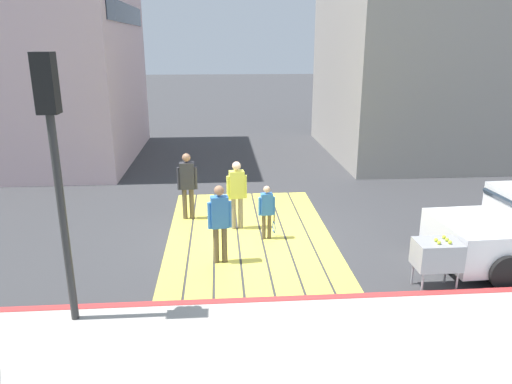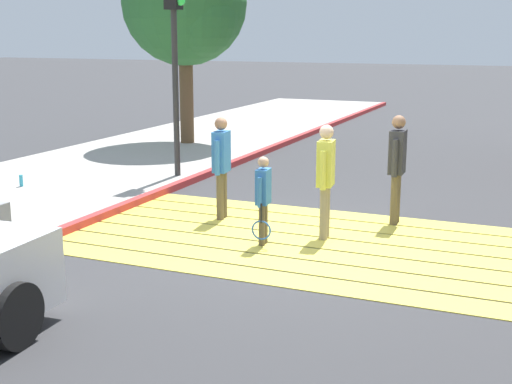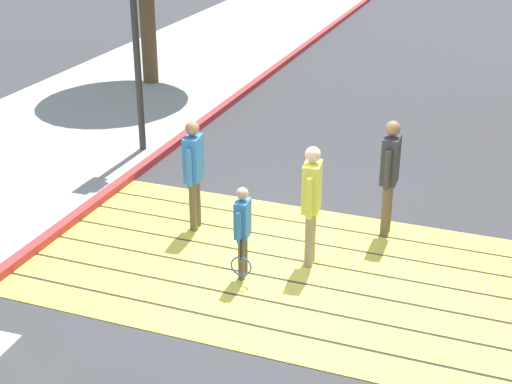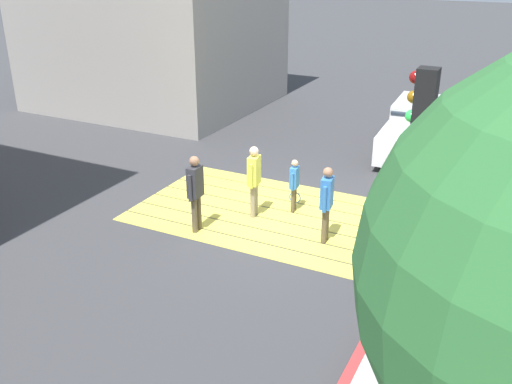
{
  "view_description": "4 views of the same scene",
  "coord_description": "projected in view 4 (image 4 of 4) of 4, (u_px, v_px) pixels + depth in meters",
  "views": [
    {
      "loc": [
        -10.61,
        0.66,
        4.36
      ],
      "look_at": [
        -0.4,
        -0.13,
        1.18
      ],
      "focal_mm": 33.87,
      "sensor_mm": 36.0,
      "label": 1
    },
    {
      "loc": [
        3.4,
        -9.29,
        2.96
      ],
      "look_at": [
        -0.45,
        -0.26,
        0.74
      ],
      "focal_mm": 49.38,
      "sensor_mm": 36.0,
      "label": 2
    },
    {
      "loc": [
        2.85,
        -8.26,
        5.06
      ],
      "look_at": [
        -0.35,
        0.26,
        0.94
      ],
      "focal_mm": 52.75,
      "sensor_mm": 36.0,
      "label": 3
    },
    {
      "loc": [
        -4.97,
        10.87,
        5.73
      ],
      "look_at": [
        0.1,
        0.8,
        0.87
      ],
      "focal_mm": 40.15,
      "sensor_mm": 36.0,
      "label": 4
    }
  ],
  "objects": [
    {
      "name": "pedestrian_child_with_racket",
      "position": [
        294.0,
        183.0,
        13.15
      ],
      "size": [
        0.29,
        0.4,
        1.28
      ],
      "color": "brown",
      "rests_on": "ground"
    },
    {
      "name": "ground_plane",
      "position": [
        275.0,
        215.0,
        13.23
      ],
      "size": [
        120.0,
        120.0,
        0.0
      ],
      "primitive_type": "plane",
      "color": "#38383A"
    },
    {
      "name": "curb_painted",
      "position": [
        417.0,
        242.0,
        11.87
      ],
      "size": [
        0.16,
        40.0,
        0.13
      ],
      "primitive_type": "cube",
      "color": "#BC3333",
      "rests_on": "ground"
    },
    {
      "name": "pedestrian_adult_side",
      "position": [
        327.0,
        199.0,
        11.68
      ],
      "size": [
        0.25,
        0.48,
        1.66
      ],
      "color": "brown",
      "rests_on": "ground"
    },
    {
      "name": "crosswalk_stripes",
      "position": [
        275.0,
        215.0,
        13.23
      ],
      "size": [
        6.4,
        3.8,
        0.01
      ],
      "color": "#EAD64C",
      "rests_on": "ground"
    },
    {
      "name": "traffic_light_corner",
      "position": [
        417.0,
        153.0,
        8.07
      ],
      "size": [
        0.39,
        0.28,
        4.24
      ],
      "color": "#2D2D2D",
      "rests_on": "ground"
    },
    {
      "name": "pedestrian_adult_trailing",
      "position": [
        254.0,
        177.0,
        12.79
      ],
      "size": [
        0.26,
        0.49,
        1.68
      ],
      "color": "gray",
      "rests_on": "ground"
    },
    {
      "name": "tennis_ball_cart",
      "position": [
        434.0,
        163.0,
        14.4
      ],
      "size": [
        0.56,
        0.8,
        1.02
      ],
      "color": "#99999E",
      "rests_on": "ground"
    },
    {
      "name": "car_parked_near_curb",
      "position": [
        420.0,
        129.0,
        16.9
      ],
      "size": [
        2.15,
        4.39,
        1.57
      ],
      "color": "white",
      "rests_on": "ground"
    },
    {
      "name": "pedestrian_adult_lead",
      "position": [
        195.0,
        188.0,
        12.11
      ],
      "size": [
        0.23,
        0.51,
        1.73
      ],
      "color": "brown",
      "rests_on": "ground"
    }
  ]
}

